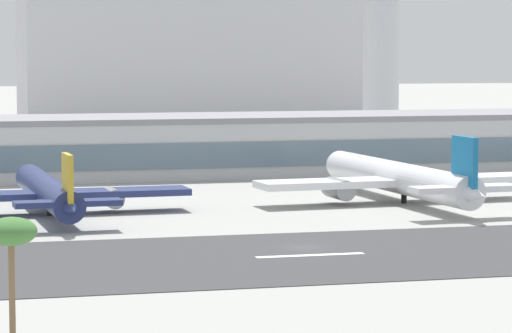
# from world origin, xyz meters

# --- Properties ---
(ground_plane) EXTENTS (1400.00, 1400.00, 0.00)m
(ground_plane) POSITION_xyz_m (0.00, 0.00, 0.00)
(ground_plane) COLOR #9E9E99
(runway_strip) EXTENTS (800.00, 34.42, 0.08)m
(runway_strip) POSITION_xyz_m (0.00, -5.91, 0.04)
(runway_strip) COLOR #38383A
(runway_strip) RESTS_ON ground_plane
(runway_centreline_dash_4) EXTENTS (12.00, 1.20, 0.01)m
(runway_centreline_dash_4) POSITION_xyz_m (-0.99, -5.91, 0.09)
(runway_centreline_dash_4) COLOR white
(runway_centreline_dash_4) RESTS_ON runway_strip
(terminal_building) EXTENTS (166.59, 24.11, 10.53)m
(terminal_building) POSITION_xyz_m (-0.54, 88.80, 5.27)
(terminal_building) COLOR #B7BABC
(terminal_building) RESTS_ON ground_plane
(control_tower) EXTENTS (16.06, 16.06, 43.85)m
(control_tower) POSITION_xyz_m (56.42, 130.77, 26.75)
(control_tower) COLOR silver
(control_tower) RESTS_ON ground_plane
(distant_hotel_block) EXTENTS (94.45, 37.90, 38.41)m
(distant_hotel_block) POSITION_xyz_m (31.77, 206.93, 19.21)
(distant_hotel_block) COLOR #BCBCC1
(distant_hotel_block) RESTS_ON ground_plane
(airliner_gold_tail_gate_1) EXTENTS (38.54, 45.71, 9.54)m
(airliner_gold_tail_gate_1) POSITION_xyz_m (-24.76, 36.10, 3.04)
(airliner_gold_tail_gate_1) COLOR navy
(airliner_gold_tail_gate_1) RESTS_ON ground_plane
(airliner_blue_tail_gate_2) EXTENTS (43.39, 51.95, 10.84)m
(airliner_blue_tail_gate_2) POSITION_xyz_m (26.22, 37.67, 3.45)
(airliner_blue_tail_gate_2) COLOR silver
(airliner_blue_tail_gate_2) RESTS_ON ground_plane
(palm_tree_1) EXTENTS (3.74, 3.74, 10.15)m
(palm_tree_1) POSITION_xyz_m (-35.12, -45.17, 8.84)
(palm_tree_1) COLOR brown
(palm_tree_1) RESTS_ON ground_plane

